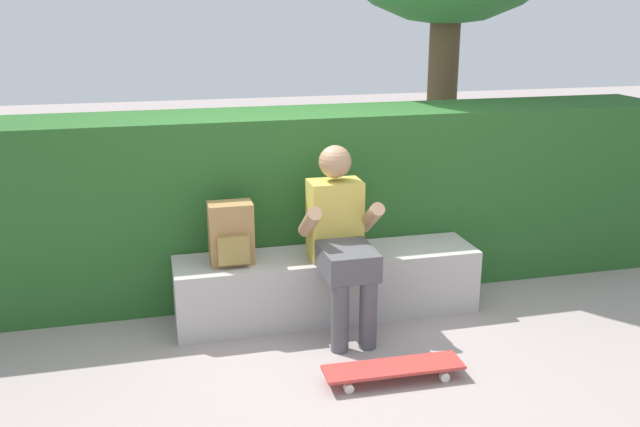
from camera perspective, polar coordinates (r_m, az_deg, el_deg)
name	(u,v)px	position (r m, az deg, el deg)	size (l,w,h in m)	color
ground_plane	(343,339)	(4.50, 1.88, -10.23)	(24.00, 24.00, 0.00)	gray
bench_main	(328,284)	(4.75, 0.62, -5.82)	(2.04, 0.46, 0.44)	#B0ABA5
person_skater	(341,235)	(4.42, 1.70, -1.77)	(0.49, 0.62, 1.19)	gold
skateboard_near_person	(393,368)	(4.04, 6.02, -12.48)	(0.80, 0.22, 0.09)	#BC3833
backpack_on_bench	(231,234)	(4.49, -7.28, -1.70)	(0.28, 0.23, 0.40)	#A37A47
hedge_row	(288,201)	(5.11, -2.62, 1.00)	(5.89, 0.69, 1.31)	#265823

